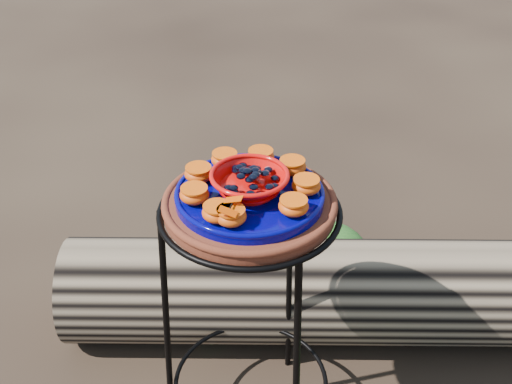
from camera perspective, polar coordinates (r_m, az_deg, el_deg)
The scene contains 18 objects.
plant_stand at distance 1.62m, azimuth -0.50°, elevation -11.87°, with size 0.44×0.44×0.70m, color black, non-canonical shape.
terracotta_saucer at distance 1.38m, azimuth -0.57°, elevation -1.20°, with size 0.37×0.37×0.03m, color #4D1D12.
cobalt_plate at distance 1.37m, azimuth -0.57°, elevation -0.32°, with size 0.32×0.32×0.02m, color #010050.
red_bowl at distance 1.35m, azimuth -0.58°, elevation 0.83°, with size 0.16×0.16×0.04m, color red, non-canonical shape.
glass_gems at distance 1.33m, azimuth -0.59°, elevation 2.02°, with size 0.12×0.12×0.02m, color black, non-canonical shape.
orange_half_0 at distance 1.26m, azimuth -2.23°, elevation -2.17°, with size 0.06×0.06×0.03m, color #C43300.
orange_half_1 at distance 1.29m, azimuth 3.35°, elevation -1.27°, with size 0.06×0.06×0.03m, color #C43300.
orange_half_2 at distance 1.35m, azimuth 4.48°, elevation 0.57°, with size 0.06×0.06×0.03m, color #C43300.
orange_half_3 at distance 1.42m, azimuth 3.24°, elevation 2.27°, with size 0.06×0.06×0.03m, color #C43300.
orange_half_4 at distance 1.45m, azimuth 0.42°, elevation 3.16°, with size 0.06×0.06×0.03m, color #C43300.
orange_half_5 at distance 1.44m, azimuth -2.79°, elevation 2.92°, with size 0.06×0.06×0.03m, color #C43300.
orange_half_6 at distance 1.40m, azimuth -5.12°, elevation 1.64°, with size 0.06×0.06×0.03m, color #C43300.
orange_half_7 at distance 1.33m, azimuth -5.49°, elevation -0.23°, with size 0.06×0.06×0.03m, color #C43300.
orange_half_8 at distance 1.27m, azimuth -3.45°, elevation -1.84°, with size 0.06×0.06×0.03m, color #C43300.
butterfly at distance 1.25m, azimuth -2.26°, elevation -1.28°, with size 0.08×0.05×0.01m, color #D83D00, non-canonical shape.
driftwood_log at distance 2.01m, azimuth 8.37°, elevation -8.74°, with size 1.73×0.45×0.32m, color black, non-canonical shape.
foliage_left at distance 2.07m, azimuth -3.83°, elevation -10.51°, with size 0.25×0.25×0.13m, color #154413.
foliage_back at distance 2.26m, azimuth 5.73°, elevation -5.39°, with size 0.35×0.35×0.17m, color #154413.
Camera 1 is at (0.58, -0.98, 1.50)m, focal length 45.00 mm.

